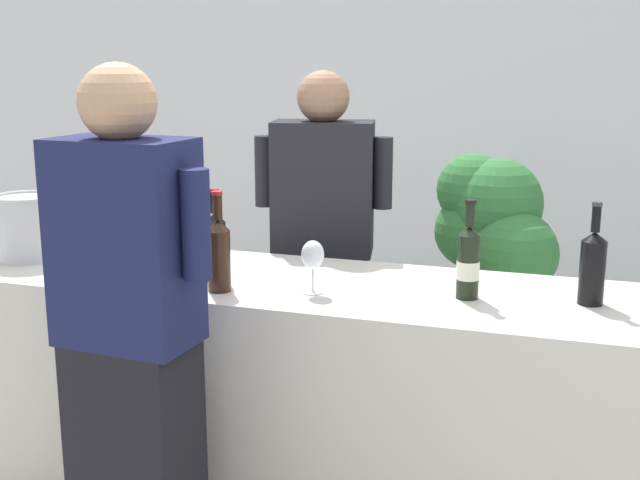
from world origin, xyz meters
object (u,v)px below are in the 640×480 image
Objects in this scene: wine_bottle_4 at (219,252)px; wine_bottle_5 at (161,232)px; wine_bottle_2 at (216,247)px; ice_bucket at (27,227)px; wine_bottle_1 at (468,261)px; person_guest at (131,356)px; wine_glass at (313,257)px; wine_bottle_0 at (152,245)px; potted_shrub at (490,258)px; wine_bottle_6 at (593,266)px; person_server at (323,269)px; wine_bottle_3 at (124,248)px.

wine_bottle_5 is at bearing 143.94° from wine_bottle_4.
wine_bottle_2 is 0.83m from ice_bucket.
person_guest is at bearing -146.75° from wine_bottle_1.
wine_bottle_5 is 1.83× the size of wine_glass.
potted_shrub reaches higher than wine_bottle_0.
wine_bottle_1 is 0.19× the size of person_guest.
person_guest reaches higher than wine_bottle_0.
wine_bottle_4 is (0.29, -0.06, 0.01)m from wine_bottle_0.
wine_glass is 0.66m from person_guest.
potted_shrub reaches higher than wine_bottle_6.
person_guest is (0.27, -0.67, -0.21)m from wine_bottle_5.
wine_bottle_1 is 1.81× the size of wine_glass.
wine_bottle_0 is at bearing -132.22° from potted_shrub.
wine_bottle_1 is 0.81m from wine_bottle_4.
wine_bottle_1 is 1.06m from potted_shrub.
wine_bottle_6 reaches higher than ice_bucket.
wine_bottle_4 is 0.90m from ice_bucket.
potted_shrub reaches higher than wine_bottle_5.
wine_glass is 0.11× the size of person_server.
wine_bottle_6 is at bearing 5.74° from wine_bottle_2.
wine_bottle_0 is at bearing -174.22° from wine_bottle_1.
wine_glass is at bearing -74.46° from person_server.
wine_bottle_3 is 0.20× the size of person_guest.
wine_bottle_2 is at bearing 86.36° from person_guest.
wine_bottle_1 is 1.16m from wine_bottle_3.
person_server is 1.29× the size of potted_shrub.
wine_bottle_4 reaches higher than wine_bottle_6.
ice_bucket reaches higher than wine_glass.
wine_bottle_5 is 0.20× the size of person_server.
wine_bottle_3 is 0.21× the size of person_server.
wine_bottle_5 is at bearing -129.78° from person_server.
ice_bucket is at bearing -146.92° from person_server.
person_server is at bearing 77.31° from wine_bottle_2.
ice_bucket is at bearing 169.89° from wine_bottle_0.
wine_bottle_0 is at bearing 167.22° from wine_bottle_4.
wine_bottle_3 is 0.96m from person_server.
wine_bottle_5 is 0.26× the size of potted_shrub.
wine_bottle_5 is at bearing 163.98° from wine_glass.
person_server is at bearing 33.08° from ice_bucket.
wine_bottle_6 is at bearing 8.55° from wine_bottle_1.
wine_bottle_0 is at bearing -69.23° from wine_bottle_5.
wine_bottle_0 reaches higher than ice_bucket.
person_guest reaches higher than wine_bottle_3.
wine_bottle_6 reaches higher than wine_bottle_5.
potted_shrub reaches higher than wine_bottle_4.
wine_bottle_4 is 0.31m from wine_glass.
wine_bottle_2 is at bearing -4.51° from ice_bucket.
potted_shrub reaches higher than wine_glass.
wine_bottle_3 is 0.27× the size of potted_shrub.
wine_bottle_1 is 0.97m from person_server.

